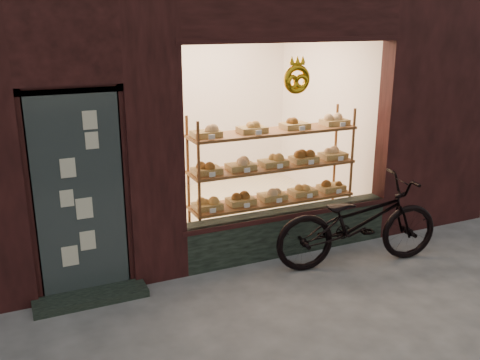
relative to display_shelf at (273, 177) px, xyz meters
name	(u,v)px	position (x,y,z in m)	size (l,w,h in m)	color
ground	(361,353)	(-0.45, -2.55, -0.86)	(90.00, 90.00, 0.00)	#4D4D4D
display_shelf	(273,177)	(0.00, 0.00, 0.00)	(2.20, 0.45, 1.70)	brown
bicycle	(358,222)	(0.58, -1.05, -0.33)	(0.70, 2.01, 1.06)	black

